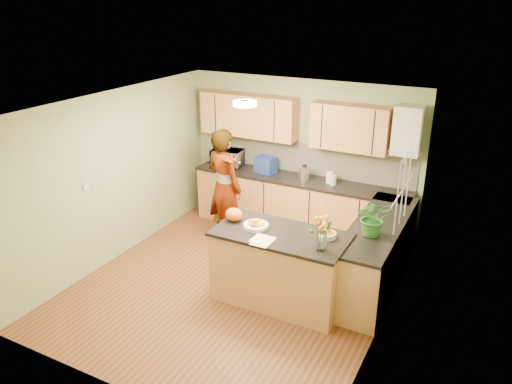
% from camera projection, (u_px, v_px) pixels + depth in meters
% --- Properties ---
extents(floor, '(4.50, 4.50, 0.00)m').
position_uv_depth(floor, '(236.00, 284.00, 6.90)').
color(floor, '#573018').
rests_on(floor, ground).
extents(ceiling, '(4.00, 4.50, 0.02)m').
position_uv_depth(ceiling, '(233.00, 105.00, 5.97)').
color(ceiling, silver).
rests_on(ceiling, wall_back).
extents(wall_back, '(4.00, 0.02, 2.50)m').
position_uv_depth(wall_back, '(301.00, 154.00, 8.29)').
color(wall_back, '#90A173').
rests_on(wall_back, floor).
extents(wall_front, '(4.00, 0.02, 2.50)m').
position_uv_depth(wall_front, '(113.00, 285.00, 4.58)').
color(wall_front, '#90A173').
rests_on(wall_front, floor).
extents(wall_left, '(0.02, 4.50, 2.50)m').
position_uv_depth(wall_left, '(116.00, 177.00, 7.29)').
color(wall_left, '#90A173').
rests_on(wall_left, floor).
extents(wall_right, '(0.02, 4.50, 2.50)m').
position_uv_depth(wall_right, '(390.00, 233.00, 5.58)').
color(wall_right, '#90A173').
rests_on(wall_right, floor).
extents(back_counter, '(3.64, 0.62, 0.94)m').
position_uv_depth(back_counter, '(299.00, 205.00, 8.29)').
color(back_counter, '#B57548').
rests_on(back_counter, floor).
extents(right_counter, '(0.62, 2.24, 0.94)m').
position_uv_depth(right_counter, '(377.00, 255.00, 6.70)').
color(right_counter, '#B57548').
rests_on(right_counter, floor).
extents(splashback, '(3.60, 0.02, 0.52)m').
position_uv_depth(splashback, '(307.00, 158.00, 8.26)').
color(splashback, beige).
rests_on(splashback, back_counter).
extents(upper_cabinets, '(3.20, 0.34, 0.70)m').
position_uv_depth(upper_cabinets, '(289.00, 120.00, 8.01)').
color(upper_cabinets, '#B57548').
rests_on(upper_cabinets, wall_back).
extents(boiler, '(0.40, 0.30, 0.86)m').
position_uv_depth(boiler, '(408.00, 131.00, 7.20)').
color(boiler, silver).
rests_on(boiler, wall_back).
extents(window_right, '(0.01, 1.30, 1.05)m').
position_uv_depth(window_right, '(403.00, 190.00, 5.97)').
color(window_right, silver).
rests_on(window_right, wall_right).
extents(light_switch, '(0.02, 0.09, 0.09)m').
position_uv_depth(light_switch, '(86.00, 187.00, 6.77)').
color(light_switch, silver).
rests_on(light_switch, wall_left).
extents(ceiling_lamp, '(0.30, 0.30, 0.07)m').
position_uv_depth(ceiling_lamp, '(245.00, 103.00, 6.24)').
color(ceiling_lamp, '#FFEABF').
rests_on(ceiling_lamp, ceiling).
extents(peninsula_island, '(1.68, 0.86, 0.97)m').
position_uv_depth(peninsula_island, '(280.00, 267.00, 6.38)').
color(peninsula_island, '#B57548').
rests_on(peninsula_island, floor).
extents(fruit_dish, '(0.32, 0.32, 0.11)m').
position_uv_depth(fruit_dish, '(256.00, 224.00, 6.34)').
color(fruit_dish, '#F6E8C5').
rests_on(fruit_dish, peninsula_island).
extents(orange_bowl, '(0.22, 0.22, 0.13)m').
position_uv_depth(orange_bowl, '(327.00, 233.00, 6.07)').
color(orange_bowl, '#F6E8C5').
rests_on(orange_bowl, peninsula_island).
extents(flower_vase, '(0.27, 0.27, 0.49)m').
position_uv_depth(flower_vase, '(323.00, 225.00, 5.68)').
color(flower_vase, silver).
rests_on(flower_vase, peninsula_island).
extents(orange_bag, '(0.29, 0.26, 0.18)m').
position_uv_depth(orange_bag, '(234.00, 215.00, 6.51)').
color(orange_bag, orange).
rests_on(orange_bag, peninsula_island).
extents(papers, '(0.22, 0.31, 0.01)m').
position_uv_depth(papers, '(263.00, 241.00, 6.00)').
color(papers, white).
rests_on(papers, peninsula_island).
extents(violinist, '(0.79, 0.65, 1.87)m').
position_uv_depth(violinist, '(224.00, 187.00, 7.76)').
color(violinist, '#EDB791').
rests_on(violinist, floor).
extents(violin, '(0.57, 0.49, 0.14)m').
position_uv_depth(violin, '(228.00, 159.00, 7.29)').
color(violin, '#561005').
rests_on(violin, violinist).
extents(microwave, '(0.57, 0.42, 0.29)m').
position_uv_depth(microwave, '(227.00, 158.00, 8.67)').
color(microwave, silver).
rests_on(microwave, back_counter).
extents(blue_box, '(0.37, 0.30, 0.27)m').
position_uv_depth(blue_box, '(266.00, 164.00, 8.37)').
color(blue_box, navy).
rests_on(blue_box, back_counter).
extents(kettle, '(0.17, 0.17, 0.31)m').
position_uv_depth(kettle, '(304.00, 173.00, 8.00)').
color(kettle, silver).
rests_on(kettle, back_counter).
extents(jar_cream, '(0.14, 0.14, 0.18)m').
position_uv_depth(jar_cream, '(330.00, 178.00, 7.90)').
color(jar_cream, '#F6E8C5').
rests_on(jar_cream, back_counter).
extents(jar_white, '(0.11, 0.11, 0.16)m').
position_uv_depth(jar_white, '(333.00, 180.00, 7.82)').
color(jar_white, silver).
rests_on(jar_white, back_counter).
extents(potted_plant, '(0.53, 0.50, 0.48)m').
position_uv_depth(potted_plant, '(374.00, 217.00, 6.13)').
color(potted_plant, '#2A7226').
rests_on(potted_plant, right_counter).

